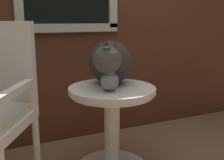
{
  "coord_description": "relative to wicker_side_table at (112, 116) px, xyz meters",
  "views": [
    {
      "loc": [
        -0.66,
        -1.49,
        1.07
      ],
      "look_at": [
        0.1,
        0.18,
        0.66
      ],
      "focal_mm": 44.65,
      "sensor_mm": 36.0,
      "label": 1
    }
  ],
  "objects": [
    {
      "name": "wicker_side_table",
      "position": [
        0.0,
        0.0,
        0.0
      ],
      "size": [
        0.59,
        0.59,
        0.61
      ],
      "color": "silver",
      "rests_on": "ground_plane"
    },
    {
      "name": "cat",
      "position": [
        0.02,
        0.07,
        0.37
      ],
      "size": [
        0.43,
        0.62,
        0.32
      ],
      "color": "#33302D",
      "rests_on": "wicker_side_table"
    },
    {
      "name": "pewter_vase_with_ivy",
      "position": [
        -0.06,
        -0.1,
        0.3
      ],
      "size": [
        0.12,
        0.12,
        0.32
      ],
      "color": "gray",
      "rests_on": "wicker_side_table"
    }
  ]
}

